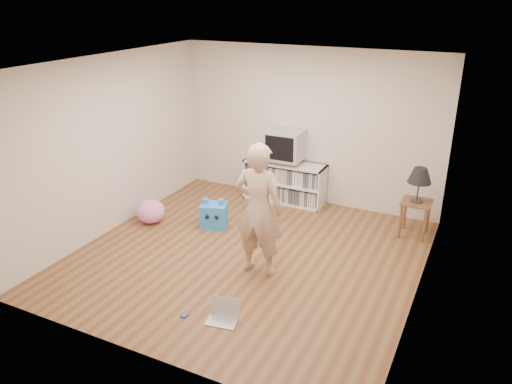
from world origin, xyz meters
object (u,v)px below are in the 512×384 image
Objects in this scene: person at (259,210)px; plush_blue at (214,215)px; media_unit at (285,182)px; dvd_deck at (285,161)px; crt_tv at (285,144)px; plush_pink at (151,211)px; table_lamp at (420,176)px; laptop at (224,314)px; side_table at (415,210)px.

person is 1.64m from plush_blue.
media_unit is 0.39m from dvd_deck.
plush_blue is (-1.20, 0.89, -0.68)m from person.
plush_pink is (-1.55, -1.72, -0.83)m from crt_tv.
dvd_deck is 0.26× the size of person.
table_lamp is 4.09m from plush_pink.
laptop is (0.71, -3.40, -0.67)m from dvd_deck.
person is 1.37m from laptop.
media_unit is at bearing 170.25° from table_lamp.
dvd_deck is at bearing 90.00° from crt_tv.
media_unit is 2.33× the size of crt_tv.
dvd_deck is (-0.00, -0.02, 0.39)m from media_unit.
laptop is 0.80× the size of plush_blue.
side_table reaches higher than plush_pink.
person is at bearing -130.06° from side_table.
table_lamp is at bearing 1.01° from plush_blue.
dvd_deck is 1.19× the size of laptop.
table_lamp is 1.17× the size of plush_pink.
person reaches higher than table_lamp.
media_unit is 3.11× the size of dvd_deck.
person reaches higher than media_unit.
side_table is 1.16× the size of plush_blue.
crt_tv is 2.39m from person.
table_lamp is at bearing 0.00° from side_table.
plush_blue is (-0.58, -1.41, -0.54)m from dvd_deck.
side_table is at bearing -9.36° from dvd_deck.
side_table is 2.57m from person.
side_table is 1.07× the size of table_lamp.
plush_blue is (-2.82, -1.04, -0.75)m from table_lamp.
person is (0.62, -2.30, -0.15)m from crt_tv.
side_table is (2.24, -0.39, 0.07)m from media_unit.
crt_tv is at bearing 170.72° from side_table.
plush_pink is (-1.55, -1.74, -0.16)m from media_unit.
crt_tv is (-0.00, -0.00, 0.29)m from dvd_deck.
table_lamp reaches higher than dvd_deck.
table_lamp is 1.08× the size of plush_blue.
side_table is at bearing -9.75° from media_unit.
dvd_deck is at bearing -90.00° from media_unit.
crt_tv is (-0.00, -0.02, 0.67)m from media_unit.
person is at bearing -75.06° from media_unit.
side_table is at bearing -9.28° from crt_tv.
table_lamp is 2.53m from person.
dvd_deck is 2.28m from table_lamp.
table_lamp is at bearing -9.75° from media_unit.
media_unit reaches higher than plush_pink.
dvd_deck is 1.62m from plush_blue.
side_table reaches higher than laptop.
crt_tv is at bearing 170.72° from table_lamp.
crt_tv is 2.46m from plush_pink.
dvd_deck is 0.29m from crt_tv.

